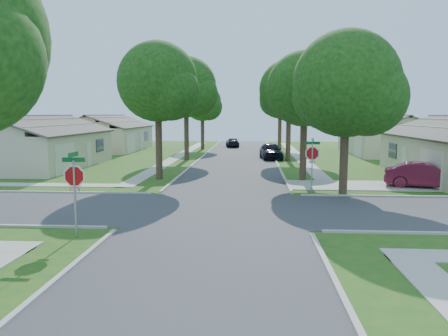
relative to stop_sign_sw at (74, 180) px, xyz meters
name	(u,v)px	position (x,y,z in m)	size (l,w,h in m)	color
ground	(220,210)	(4.70, 4.70, -2.03)	(100.00, 100.00, 0.00)	#1F5517
road_ns	(220,209)	(4.70, 4.70, -2.03)	(7.00, 100.00, 0.02)	#333335
sidewalk_ne	(298,156)	(10.80, 30.70, -2.01)	(1.20, 40.00, 0.04)	#9E9B91
sidewalk_nw	(181,155)	(-1.40, 30.70, -2.01)	(1.20, 40.00, 0.04)	#9E9B91
driveway	(360,185)	(12.60, 11.80, -2.01)	(8.80, 3.60, 0.05)	#9E9B91
stop_sign_sw	(74,180)	(0.00, 0.00, 0.00)	(1.05, 0.80, 2.98)	gray
stop_sign_ne	(312,156)	(9.40, 9.40, 0.00)	(1.05, 0.80, 2.98)	gray
tree_e_near	(305,92)	(9.45, 13.71, 3.61)	(4.97, 4.80, 8.28)	#38281C
tree_e_mid	(290,92)	(9.46, 25.71, 4.22)	(5.59, 5.40, 9.21)	#38281C
tree_e_far	(281,100)	(9.45, 38.71, 3.95)	(5.17, 5.00, 8.72)	#38281C
tree_w_near	(159,85)	(0.06, 13.71, 4.08)	(5.38, 5.20, 8.97)	#38281C
tree_w_mid	(187,90)	(0.06, 25.71, 4.46)	(5.80, 5.60, 9.56)	#38281C
tree_w_far	(203,104)	(0.05, 38.71, 3.48)	(4.76, 4.60, 8.04)	#38281C
tree_ne_corner	(347,89)	(11.06, 8.91, 3.56)	(5.80, 5.60, 8.66)	#38281C
house_ne_far	(387,140)	(20.69, 33.70, -0.51)	(8.42, 13.60, 4.23)	beige
house_nw_near	(38,148)	(-11.29, 19.70, -0.51)	(8.42, 13.60, 4.23)	beige
house_nw_far	(107,137)	(-11.29, 36.70, -0.51)	(8.42, 13.60, 4.23)	beige
car_driveway	(426,175)	(16.20, 11.26, -1.29)	(1.58, 4.52, 1.49)	#591227
car_curb_east	(271,151)	(7.90, 27.40, -1.25)	(1.85, 4.60, 1.57)	black
car_curb_west	(233,143)	(3.50, 42.59, -1.45)	(1.62, 4.00, 1.16)	black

